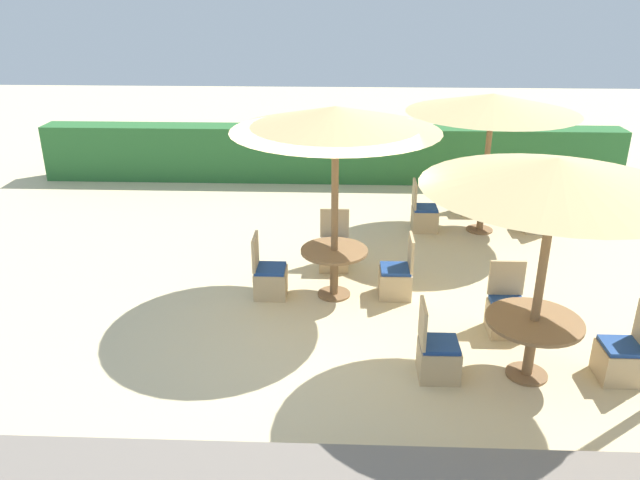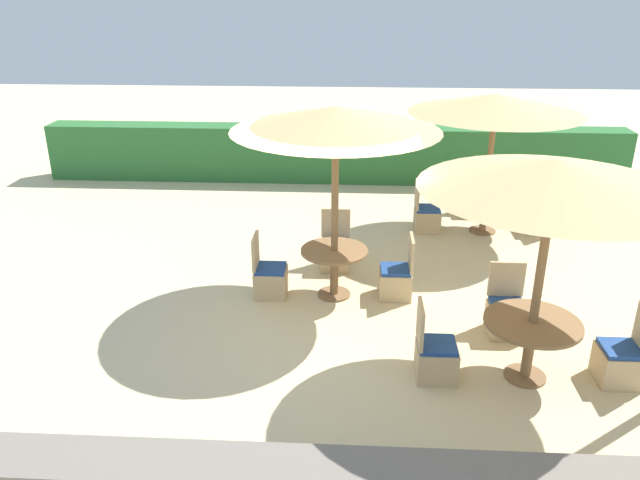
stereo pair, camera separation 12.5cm
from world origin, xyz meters
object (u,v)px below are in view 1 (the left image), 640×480
(round_table_front_right, at_px, (533,332))
(patio_chair_back_right_east, at_px, (537,217))
(parasol_front_right, at_px, (557,174))
(patio_chair_front_right_east, at_px, (621,358))
(patio_chair_center_east, at_px, (396,279))
(round_table_center, at_px, (334,261))
(patio_chair_front_right_north, at_px, (506,314))
(patio_chair_center_north, at_px, (334,252))
(patio_chair_back_right_west, at_px, (424,216))
(parasol_center, at_px, (336,119))
(patio_chair_back_right_north, at_px, (472,200))
(patio_chair_center_west, at_px, (270,279))
(patio_chair_front_right_west, at_px, (437,356))
(round_table_back_right, at_px, (482,200))
(parasol_back_right, at_px, (493,104))

(round_table_front_right, xyz_separation_m, patio_chair_back_right_east, (1.38, 4.63, -0.33))
(parasol_front_right, height_order, patio_chair_front_right_east, parasol_front_right)
(patio_chair_center_east, relative_size, patio_chair_front_right_east, 1.00)
(round_table_center, xyz_separation_m, patio_chair_front_right_north, (2.26, -0.94, -0.29))
(patio_chair_center_north, bearing_deg, patio_chair_back_right_west, -133.37)
(parasol_front_right, bearing_deg, parasol_center, 139.89)
(parasol_front_right, relative_size, round_table_front_right, 2.57)
(parasol_center, distance_m, patio_chair_back_right_north, 5.08)
(round_table_front_right, height_order, patio_chair_front_right_east, patio_chair_front_right_east)
(patio_chair_back_right_east, distance_m, patio_chair_back_right_north, 1.39)
(patio_chair_center_north, bearing_deg, patio_chair_back_right_east, -154.62)
(patio_chair_center_west, distance_m, patio_chair_front_right_north, 3.32)
(patio_chair_front_right_west, bearing_deg, round_table_back_right, 163.09)
(patio_chair_center_east, distance_m, patio_chair_back_right_west, 2.73)
(patio_chair_back_right_north, bearing_deg, round_table_center, 53.97)
(parasol_center, relative_size, parasol_back_right, 0.95)
(round_table_center, relative_size, patio_chair_front_right_north, 1.03)
(round_table_front_right, bearing_deg, patio_chair_back_right_east, 73.40)
(patio_chair_front_right_north, xyz_separation_m, patio_chair_back_right_west, (-0.66, 3.61, 0.00))
(patio_chair_back_right_west, bearing_deg, patio_chair_front_right_west, -4.55)
(patio_chair_center_north, xyz_separation_m, patio_chair_center_east, (0.92, -0.93, 0.00))
(patio_chair_back_right_east, bearing_deg, patio_chair_center_north, 115.38)
(round_table_center, bearing_deg, round_table_front_right, -40.11)
(round_table_front_right, distance_m, patio_chair_front_right_east, 1.09)
(patio_chair_center_east, relative_size, round_table_back_right, 0.83)
(parasol_back_right, bearing_deg, patio_chair_center_west, -142.90)
(round_table_front_right, relative_size, patio_chair_back_right_north, 1.17)
(patio_chair_front_right_west, xyz_separation_m, patio_chair_front_right_north, (1.03, 1.03, 0.00))
(round_table_back_right, bearing_deg, patio_chair_back_right_north, 88.87)
(round_table_front_right, relative_size, parasol_back_right, 0.37)
(patio_chair_front_right_west, bearing_deg, patio_chair_front_right_north, 134.89)
(parasol_front_right, bearing_deg, patio_chair_center_north, 128.68)
(patio_chair_front_right_north, bearing_deg, parasol_back_right, -95.97)
(parasol_center, relative_size, round_table_back_right, 2.50)
(patio_chair_center_east, bearing_deg, patio_chair_front_right_east, -128.92)
(patio_chair_front_right_north, bearing_deg, patio_chair_center_west, -15.76)
(patio_chair_center_north, relative_size, patio_chair_center_west, 1.00)
(patio_chair_center_east, relative_size, patio_chair_back_right_east, 1.00)
(patio_chair_front_right_east, relative_size, parasol_back_right, 0.32)
(round_table_center, bearing_deg, patio_chair_center_west, -177.40)
(patio_chair_front_right_east, xyz_separation_m, patio_chair_back_right_east, (0.34, 4.64, 0.00))
(round_table_front_right, height_order, patio_chair_back_right_east, patio_chair_back_right_east)
(round_table_front_right, relative_size, patio_chair_front_right_east, 1.17)
(parasol_center, height_order, round_table_center, parasol_center)
(patio_chair_center_north, xyz_separation_m, patio_chair_center_west, (-0.92, -0.99, 0.00))
(parasol_center, xyz_separation_m, patio_chair_center_west, (-0.94, -0.04, -2.32))
(round_table_back_right, xyz_separation_m, patio_chair_back_right_east, (1.03, 0.04, -0.32))
(parasol_back_right, bearing_deg, round_table_back_right, 180.00)
(round_table_center, bearing_deg, parasol_back_right, 45.25)
(round_table_center, relative_size, round_table_front_right, 0.89)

